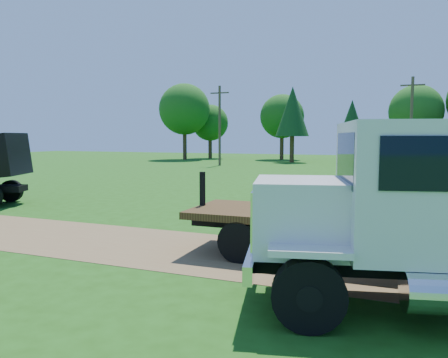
% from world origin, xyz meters
% --- Properties ---
extents(ground, '(140.00, 140.00, 0.00)m').
position_xyz_m(ground, '(0.00, 0.00, 0.00)').
color(ground, '#1D4A10').
rests_on(ground, ground).
extents(dirt_track, '(120.00, 4.20, 0.01)m').
position_xyz_m(dirt_track, '(0.00, 0.00, 0.01)').
color(dirt_track, brown).
rests_on(dirt_track, ground).
extents(white_semi_tractor, '(8.87, 4.71, 5.24)m').
position_xyz_m(white_semi_tractor, '(5.37, -2.35, 1.79)').
color(white_semi_tractor, black).
rests_on(white_semi_tractor, ground).
extents(orange_pickup, '(5.97, 2.87, 1.64)m').
position_xyz_m(orange_pickup, '(4.52, 9.17, 0.82)').
color(orange_pickup, red).
rests_on(orange_pickup, ground).
extents(flatbed_trailer, '(8.77, 2.78, 2.24)m').
position_xyz_m(flatbed_trailer, '(3.98, 0.60, 0.96)').
color(flatbed_trailer, '#382311').
rests_on(flatbed_trailer, ground).
extents(spectator_b, '(1.05, 1.03, 1.71)m').
position_xyz_m(spectator_b, '(1.23, 5.57, 0.86)').
color(spectator_b, '#999999').
rests_on(spectator_b, ground).
extents(tan_shed, '(6.20, 5.40, 4.70)m').
position_xyz_m(tan_shed, '(4.00, 40.00, 2.42)').
color(tan_shed, tan).
rests_on(tan_shed, ground).
extents(utility_poles, '(42.20, 0.28, 9.00)m').
position_xyz_m(utility_poles, '(6.00, 35.00, 4.71)').
color(utility_poles, '#483628').
rests_on(utility_poles, ground).
extents(tree_row, '(58.21, 12.45, 11.61)m').
position_xyz_m(tree_row, '(4.72, 49.31, 7.01)').
color(tree_row, '#3D2F19').
rests_on(tree_row, ground).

